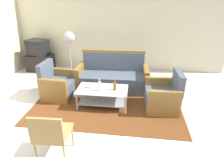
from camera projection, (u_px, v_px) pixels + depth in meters
ground_plane at (104, 124)px, 3.74m from camera, size 14.00×14.00×0.00m
wall_back at (119, 23)px, 5.89m from camera, size 6.52×0.19×2.80m
rug at (108, 102)px, 4.49m from camera, size 3.27×2.23×0.01m
couch at (113, 77)px, 5.02m from camera, size 1.82×0.80×0.96m
armchair_left at (58, 85)px, 4.65m from camera, size 0.74×0.80×0.85m
armchair_right at (163, 96)px, 4.15m from camera, size 0.73×0.79×0.85m
coffee_table at (103, 95)px, 4.26m from camera, size 1.10×0.60×0.40m
bottle_brown at (115, 86)px, 4.13m from camera, size 0.07×0.07×0.25m
bottle_clear at (100, 86)px, 4.10m from camera, size 0.07×0.07×0.28m
cup at (90, 86)px, 4.24m from camera, size 0.08×0.08×0.10m
tv_stand at (40, 63)px, 6.22m from camera, size 0.80×0.50×0.52m
television at (38, 47)px, 6.02m from camera, size 0.68×0.56×0.48m
pedestal_fan at (69, 40)px, 5.84m from camera, size 0.36×0.36×1.27m
wicker_chair at (51, 133)px, 2.77m from camera, size 0.50×0.50×0.84m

